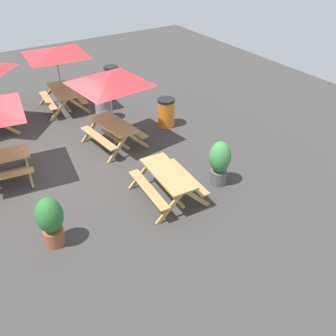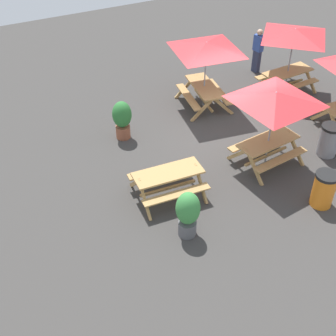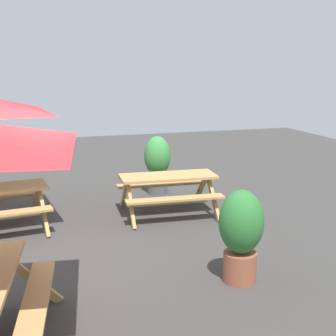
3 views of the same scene
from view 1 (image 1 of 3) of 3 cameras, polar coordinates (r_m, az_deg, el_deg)
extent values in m
plane|color=#3D3A38|center=(11.54, -15.80, 1.07)|extent=(24.00, 24.00, 0.00)
cube|color=tan|center=(11.38, -20.93, 1.69)|extent=(0.80, 0.17, 0.81)
cube|color=tan|center=(10.75, -20.46, -0.20)|extent=(0.80, 0.17, 0.81)
cube|color=tan|center=(13.95, -23.64, 7.50)|extent=(1.81, 0.37, 0.04)
cube|color=tan|center=(13.25, -23.39, 5.80)|extent=(0.11, 0.80, 0.81)
cube|color=tan|center=(9.28, 0.00, -0.82)|extent=(1.84, 0.81, 0.05)
cube|color=tan|center=(9.67, 2.85, -1.32)|extent=(1.81, 0.37, 0.04)
cube|color=tan|center=(9.24, -2.99, -3.24)|extent=(1.81, 0.37, 0.04)
cube|color=tan|center=(9.12, 4.40, -4.54)|extent=(0.11, 0.80, 0.81)
cube|color=tan|center=(8.82, 0.38, -5.99)|extent=(0.11, 0.80, 0.81)
cube|color=tan|center=(10.19, -0.33, 0.25)|extent=(0.11, 0.80, 0.81)
cube|color=tan|center=(9.93, -4.03, -0.89)|extent=(0.11, 0.80, 0.81)
cube|color=tan|center=(9.58, 0.00, -3.36)|extent=(1.56, 0.17, 0.06)
cube|color=tan|center=(14.50, -15.88, 11.35)|extent=(1.84, 0.82, 0.05)
cube|color=tan|center=(14.72, -13.62, 10.81)|extent=(1.81, 0.38, 0.04)
cube|color=tan|center=(14.51, -17.80, 9.78)|extent=(1.81, 0.38, 0.04)
cube|color=tan|center=(14.01, -13.36, 9.28)|extent=(0.12, 0.80, 0.81)
cube|color=tan|center=(13.87, -16.24, 8.56)|extent=(0.12, 0.80, 0.81)
cube|color=tan|center=(15.41, -15.11, 11.34)|extent=(0.12, 0.80, 0.81)
cube|color=tan|center=(15.28, -17.76, 10.69)|extent=(0.12, 0.80, 0.81)
cube|color=tan|center=(14.69, -15.56, 9.49)|extent=(1.56, 0.18, 0.06)
cylinder|color=gray|center=(14.35, -16.13, 12.85)|extent=(0.04, 0.04, 2.30)
pyramid|color=red|center=(14.04, -16.81, 16.67)|extent=(2.82, 2.82, 0.28)
cube|color=tan|center=(11.66, -8.34, 6.66)|extent=(1.87, 0.91, 0.05)
cube|color=tan|center=(12.05, -6.02, 6.24)|extent=(1.82, 0.48, 0.04)
cube|color=tan|center=(11.57, -10.52, 4.55)|extent=(1.82, 0.48, 0.04)
cube|color=tan|center=(11.43, -4.54, 4.21)|extent=(0.16, 0.80, 0.81)
cube|color=tan|center=(11.09, -7.60, 2.99)|extent=(0.16, 0.80, 0.81)
cube|color=tan|center=(12.60, -8.71, 6.91)|extent=(0.16, 0.80, 0.81)
cube|color=tan|center=(12.29, -11.60, 5.86)|extent=(0.16, 0.80, 0.81)
cube|color=tan|center=(11.91, -8.13, 4.44)|extent=(1.56, 0.26, 0.06)
cylinder|color=gray|center=(11.48, -8.51, 8.48)|extent=(0.04, 0.04, 2.30)
pyramid|color=red|center=(11.09, -8.95, 13.18)|extent=(2.81, 2.81, 0.28)
cylinder|color=orange|center=(12.85, -0.28, 8.29)|extent=(0.56, 0.56, 0.90)
cylinder|color=black|center=(12.64, -0.28, 10.29)|extent=(0.59, 0.59, 0.08)
cylinder|color=blue|center=(16.00, -8.58, 13.28)|extent=(0.56, 0.56, 0.90)
cylinder|color=black|center=(15.84, -8.73, 14.94)|extent=(0.59, 0.59, 0.08)
cylinder|color=gray|center=(13.47, -9.83, 9.06)|extent=(0.56, 0.56, 0.90)
cylinder|color=black|center=(13.28, -10.04, 10.97)|extent=(0.59, 0.59, 0.08)
cylinder|color=#59595B|center=(10.17, 7.66, -1.34)|extent=(0.44, 0.44, 0.40)
ellipsoid|color=#3D8C42|center=(9.82, 7.94, 1.70)|extent=(0.58, 0.58, 0.88)
cylinder|color=#935138|center=(8.72, -16.94, -9.96)|extent=(0.44, 0.44, 0.40)
ellipsoid|color=#2D7233|center=(8.31, -17.65, -6.86)|extent=(0.59, 0.59, 0.84)
camera|label=2|loc=(12.76, 57.65, 31.53)|focal=50.00mm
camera|label=3|loc=(10.39, -52.82, 1.81)|focal=50.00mm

